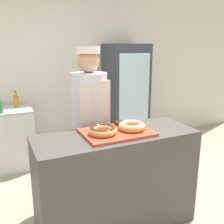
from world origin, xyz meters
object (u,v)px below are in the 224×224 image
Objects in this scene: donut_light_glaze at (132,126)px; chest_freezer at (1,140)px; donut_chocolate_glaze at (103,130)px; brownie_back_right at (120,123)px; baker_person at (90,124)px; beverage_fridge at (126,97)px; brownie_back_left at (98,126)px; bottle_orange at (16,101)px; serving_tray at (117,132)px; bottle_green at (0,106)px.

donut_light_glaze reaches higher than chest_freezer.
donut_chocolate_glaze is 0.32m from brownie_back_right.
baker_person is 0.97× the size of beverage_fridge.
donut_chocolate_glaze is at bearing -65.71° from chest_freezer.
brownie_back_left is (-0.27, 0.18, -0.02)m from donut_light_glaze.
beverage_fridge is 7.53× the size of bottle_orange.
beverage_fridge reaches higher than donut_chocolate_glaze.
chest_freezer is (-1.11, 1.81, -0.58)m from donut_light_glaze.
chest_freezer is 3.76× the size of bottle_orange.
serving_tray is 6.59× the size of brownie_back_left.
brownie_back_right is 1.91m from bottle_orange.
brownie_back_left is at bearing -71.28° from bottle_orange.
beverage_fridge is (1.17, 1.62, -0.11)m from brownie_back_left.
bottle_green is at bearing 129.21° from baker_person.
brownie_back_right is 0.39× the size of bottle_orange.
baker_person is (-0.21, 0.55, -0.11)m from donut_light_glaze.
bottle_green is (-1.98, -0.19, 0.08)m from beverage_fridge.
bottle_orange reaches higher than chest_freezer.
brownie_back_left is at bearing 145.89° from donut_light_glaze.
beverage_fridge is at bearing -0.19° from chest_freezer.
donut_light_glaze is (0.29, 0.00, 0.00)m from donut_chocolate_glaze.
donut_light_glaze is at bearing -34.11° from brownie_back_left.
serving_tray is 0.34× the size of beverage_fridge.
beverage_fridge is (0.93, 1.62, -0.11)m from brownie_back_right.
bottle_orange reaches higher than brownie_back_right.
bottle_orange is at bearing 51.79° from bottle_green.
donut_chocolate_glaze is at bearing -73.69° from bottle_orange.
brownie_back_right is 1.87m from beverage_fridge.
brownie_back_right is at bearing 98.62° from donut_light_glaze.
donut_chocolate_glaze is 1.07× the size of bottle_orange.
baker_person is (0.05, 0.37, -0.08)m from brownie_back_left.
bottle_green reaches higher than brownie_back_left.
chest_freezer is at bearing 179.81° from beverage_fridge.
brownie_back_left reaches higher than chest_freezer.
chest_freezer is (-0.90, 1.26, -0.47)m from baker_person.
beverage_fridge reaches higher than brownie_back_right.
bottle_green is at bearing -128.21° from bottle_orange.
beverage_fridge is 2.00× the size of chest_freezer.
bottle_orange reaches higher than serving_tray.
brownie_back_right is 0.37× the size of bottle_green.
beverage_fridge is at bearing 54.22° from brownie_back_left.
baker_person is at bearing -50.79° from bottle_green.
baker_person is (-0.06, 0.53, -0.06)m from serving_tray.
brownie_back_right reaches higher than chest_freezer.
serving_tray is at bearing 172.07° from donut_light_glaze.
bottle_green is at bearing 126.30° from brownie_back_right.
baker_person is 1.68m from beverage_fridge.
bottle_orange is at bearing 108.72° from brownie_back_left.
serving_tray is at bearing -120.52° from beverage_fridge.
beverage_fridge is at bearing 59.48° from serving_tray.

